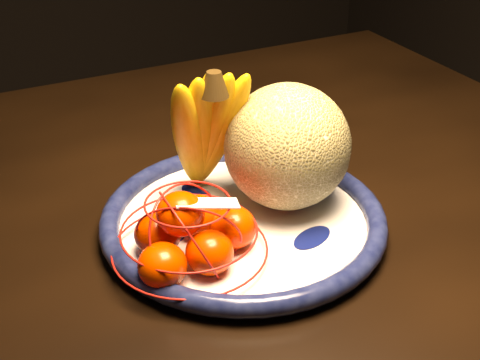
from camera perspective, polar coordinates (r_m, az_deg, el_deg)
name	(u,v)px	position (r m, az deg, el deg)	size (l,w,h in m)	color
dining_table	(117,249)	(1.00, -10.45, -5.78)	(1.59, 0.99, 0.78)	black
fruit_bowl	(243,220)	(0.87, 0.27, -3.45)	(0.37, 0.37, 0.03)	white
cantaloupe	(287,147)	(0.87, 4.05, 2.86)	(0.17, 0.17, 0.17)	olive
banana_bunch	(205,127)	(0.87, -3.04, 4.57)	(0.14, 0.13, 0.21)	yellow
mandarin_bag	(190,235)	(0.79, -4.25, -4.67)	(0.22, 0.22, 0.12)	#FF3800
price_tag	(207,203)	(0.75, -2.83, -1.98)	(0.07, 0.03, 0.00)	white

